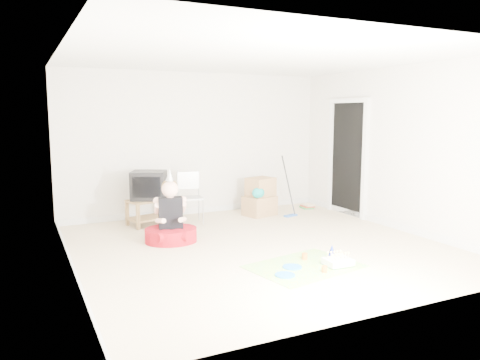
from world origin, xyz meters
name	(u,v)px	position (x,y,z in m)	size (l,w,h in m)	color
ground	(259,246)	(0.00, 0.00, 0.00)	(5.00, 5.00, 0.00)	beige
doorway_recess	(348,159)	(2.48, 1.20, 1.02)	(0.02, 0.90, 2.05)	black
tv_stand	(150,210)	(-1.04, 1.95, 0.26)	(0.78, 0.60, 0.43)	olive
crt_tv	(149,185)	(-1.04, 1.95, 0.67)	(0.55, 0.46, 0.48)	black
folding_chair	(190,198)	(-0.38, 1.78, 0.43)	(0.45, 0.44, 0.89)	#98999E
cardboard_boxes	(260,197)	(0.99, 1.82, 0.33)	(0.64, 0.57, 0.69)	#A1794E
floor_mop	(291,202)	(1.44, 1.48, 0.26)	(0.29, 0.36, 1.09)	blue
book_pile	(307,206)	(2.13, 1.97, 0.04)	(0.25, 0.30, 0.09)	#2A8039
seated_woman	(171,226)	(-1.04, 0.76, 0.24)	(0.89, 0.89, 1.08)	#A10E19
party_mat	(304,266)	(0.10, -1.02, 0.00)	(1.30, 0.94, 0.01)	#FF3584
birthday_cake	(338,262)	(0.48, -1.18, 0.05)	(0.34, 0.27, 0.15)	white
blue_plate_near	(292,267)	(-0.07, -1.00, 0.01)	(0.23, 0.23, 0.01)	blue
blue_plate_far	(285,275)	(-0.29, -1.21, 0.01)	(0.23, 0.23, 0.01)	blue
orange_cup_near	(305,256)	(0.24, -0.80, 0.05)	(0.07, 0.07, 0.08)	#D56317
orange_cup_far	(324,269)	(0.18, -1.31, 0.04)	(0.07, 0.07, 0.08)	#D56317
blue_party_hat	(332,252)	(0.58, -0.92, 0.10)	(0.13, 0.13, 0.18)	#172CA6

